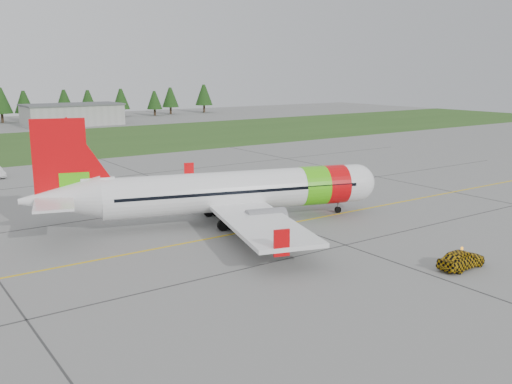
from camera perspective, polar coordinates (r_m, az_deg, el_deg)
ground at (r=41.38m, az=-1.20°, el=-7.70°), size 320.00×320.00×0.00m
aircraft at (r=53.22m, az=-2.68°, el=0.03°), size 32.61×30.79×10.12m
follow_me_car at (r=43.48m, az=19.96°, el=-4.61°), size 1.46×1.70×4.13m
grass_strip at (r=117.26m, az=-24.17°, el=4.13°), size 320.00×50.00×0.03m
taxi_guideline at (r=47.90m, az=-6.56°, el=-4.99°), size 120.00×0.25×0.02m
hangar_east at (r=157.88m, az=-17.87°, el=7.32°), size 24.00×12.00×5.20m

